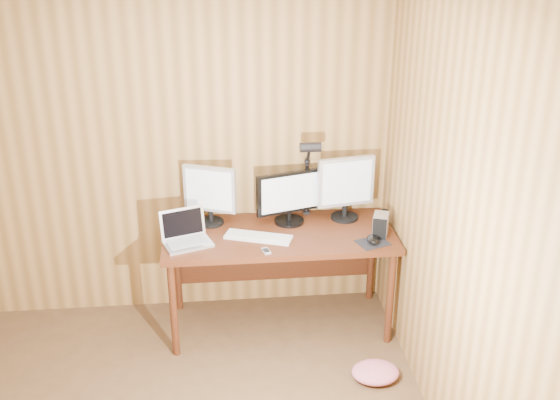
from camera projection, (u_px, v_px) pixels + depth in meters
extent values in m
plane|color=#A5753B|center=(143.00, 152.00, 4.60)|extent=(4.00, 0.00, 4.00)
plane|color=#A5753B|center=(497.00, 284.00, 2.93)|extent=(0.00, 4.00, 4.00)
cube|color=#4B210F|center=(279.00, 235.00, 4.55)|extent=(1.60, 0.70, 0.04)
cube|color=#4B210F|center=(275.00, 249.00, 4.95)|extent=(1.48, 0.02, 0.51)
cylinder|color=#4B210F|center=(173.00, 310.00, 4.37)|extent=(0.05, 0.05, 0.71)
cylinder|color=#4B210F|center=(177.00, 267.00, 4.90)|extent=(0.05, 0.05, 0.71)
cylinder|color=#4B210F|center=(390.00, 298.00, 4.50)|extent=(0.05, 0.05, 0.71)
cylinder|color=#4B210F|center=(371.00, 258.00, 5.03)|extent=(0.05, 0.05, 0.71)
cylinder|color=black|center=(289.00, 221.00, 4.70)|extent=(0.21, 0.21, 0.02)
cylinder|color=black|center=(289.00, 216.00, 4.68)|extent=(0.03, 0.03, 0.06)
cube|color=black|center=(289.00, 192.00, 4.61)|extent=(0.48, 0.17, 0.30)
cube|color=white|center=(290.00, 193.00, 4.60)|extent=(0.41, 0.13, 0.26)
cylinder|color=black|center=(211.00, 222.00, 4.68)|extent=(0.18, 0.18, 0.02)
cylinder|color=black|center=(211.00, 216.00, 4.66)|extent=(0.04, 0.04, 0.08)
cube|color=silver|center=(210.00, 189.00, 4.58)|extent=(0.37, 0.17, 0.33)
cube|color=white|center=(209.00, 190.00, 4.56)|extent=(0.31, 0.13, 0.29)
cylinder|color=black|center=(344.00, 217.00, 4.76)|extent=(0.20, 0.20, 0.02)
cylinder|color=black|center=(345.00, 210.00, 4.74)|extent=(0.04, 0.04, 0.09)
cube|color=silver|center=(346.00, 182.00, 4.65)|extent=(0.42, 0.11, 0.36)
cube|color=white|center=(347.00, 183.00, 4.63)|extent=(0.36, 0.07, 0.31)
cube|color=silver|center=(188.00, 244.00, 4.38)|extent=(0.36, 0.30, 0.02)
cube|color=silver|center=(182.00, 223.00, 4.42)|extent=(0.31, 0.14, 0.20)
cube|color=black|center=(182.00, 223.00, 4.42)|extent=(0.27, 0.12, 0.17)
cube|color=#B2B2B7|center=(188.00, 242.00, 4.37)|extent=(0.29, 0.21, 0.00)
cube|color=white|center=(258.00, 237.00, 4.46)|extent=(0.48, 0.28, 0.02)
cube|color=white|center=(258.00, 236.00, 4.46)|extent=(0.44, 0.25, 0.00)
cube|color=black|center=(373.00, 243.00, 4.40)|extent=(0.25, 0.22, 0.00)
ellipsoid|color=black|center=(373.00, 240.00, 4.39)|extent=(0.13, 0.14, 0.04)
cube|color=silver|center=(381.00, 225.00, 4.48)|extent=(0.14, 0.16, 0.16)
cube|color=black|center=(379.00, 229.00, 4.42)|extent=(0.09, 0.04, 0.15)
cube|color=silver|center=(266.00, 251.00, 4.29)|extent=(0.07, 0.10, 0.01)
cube|color=black|center=(266.00, 250.00, 4.28)|extent=(0.05, 0.06, 0.00)
cylinder|color=black|center=(384.00, 217.00, 4.64)|extent=(0.05, 0.05, 0.11)
cube|color=black|center=(306.00, 214.00, 4.85)|extent=(0.05, 0.06, 0.06)
cylinder|color=black|center=(307.00, 188.00, 4.77)|extent=(0.03, 0.03, 0.41)
sphere|color=black|center=(307.00, 161.00, 4.69)|extent=(0.04, 0.04, 0.04)
cylinder|color=black|center=(309.00, 154.00, 4.60)|extent=(0.02, 0.14, 0.17)
cylinder|color=black|center=(310.00, 147.00, 4.49)|extent=(0.15, 0.07, 0.07)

